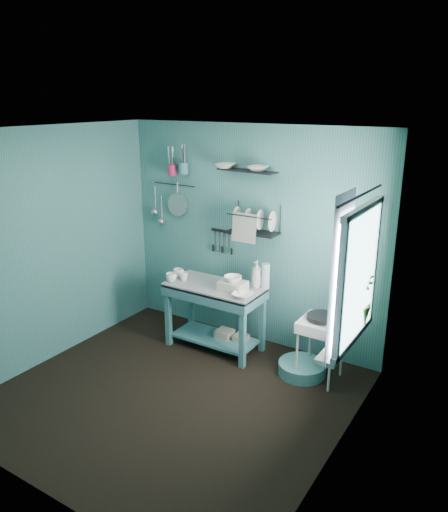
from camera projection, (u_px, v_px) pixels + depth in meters
The scene contains 36 objects.
floor at pixel (173, 395), 4.85m from camera, with size 3.20×3.20×0.00m, color black.
ceiling at pixel (164, 131), 4.08m from camera, with size 3.20×3.20×0.00m, color silver.
wall_back at pixel (251, 236), 5.68m from camera, with size 3.20×3.20×0.00m, color #377271.
wall_front at pixel (27, 340), 3.25m from camera, with size 3.20×3.20×0.00m, color #377271.
wall_left at pixel (49, 247), 5.27m from camera, with size 3.00×3.00×0.00m, color #377271.
wall_right at pixel (341, 313), 3.66m from camera, with size 3.00×3.00×0.00m, color #377271.
work_counter at pixel (215, 317), 5.66m from camera, with size 1.09×0.54×0.77m, color #376C74.
mug_left at pixel (171, 277), 5.64m from camera, with size 0.12×0.12×0.10m, color white.
mug_mid at pixel (184, 277), 5.67m from camera, with size 0.10×0.10×0.09m, color white.
mug_right at pixel (178, 273), 5.78m from camera, with size 0.12×0.12×0.10m, color white.
wash_tub at pixel (233, 286), 5.38m from camera, with size 0.28×0.22×0.10m, color beige.
tub_bowl at pixel (233, 279), 5.36m from camera, with size 0.20×0.20×0.06m, color white.
soap_bottle at pixel (257, 274), 5.45m from camera, with size 0.12×0.12×0.30m, color beige.
water_bottle at pixel (266, 276), 5.41m from camera, with size 0.09×0.09×0.28m, color silver.
counter_bowl at pixel (243, 295), 5.19m from camera, with size 0.22×0.22×0.05m, color white.
hotplate_stand at pixel (320, 350), 5.04m from camera, with size 0.41×0.41×0.65m, color silver.
frying_pan at pixel (322, 317), 4.93m from camera, with size 0.30×0.30×0.04m, color black.
knife_strip at pixel (223, 231), 5.83m from camera, with size 0.32×0.02×0.03m, color black.
dish_rack at pixel (254, 219), 5.44m from camera, with size 0.55×0.24×0.32m, color black.
upper_shelf at pixel (247, 171), 5.37m from camera, with size 0.70×0.18×0.01m, color black.
shelf_bowl_left at pixel (226, 164), 5.49m from camera, with size 0.21×0.21×0.05m, color white.
shelf_bowl_right at pixel (258, 169), 5.29m from camera, with size 0.22×0.22×0.05m, color white.
utensil_cup_magenta at pixel (172, 170), 5.92m from camera, with size 0.11×0.11×0.13m, color #B42154.
utensil_cup_teal at pixel (184, 168), 5.83m from camera, with size 0.11×0.11×0.13m, color teal.
colander at pixel (178, 205), 6.06m from camera, with size 0.28×0.28×0.03m, color #A6AAAF.
ladle_outer at pixel (155, 198), 6.23m from camera, with size 0.01×0.01×0.30m, color #A6AAAF.
ladle_inner at pixel (162, 208), 6.22m from camera, with size 0.01×0.01×0.30m, color #A6AAAF.
hook_rail at pixel (174, 185), 6.03m from camera, with size 0.01×0.01×0.60m, color black.
window_glass at pixel (360, 276), 3.98m from camera, with size 1.10×1.10×0.00m, color white.
windowsill at pixel (344, 340), 4.20m from camera, with size 0.16×0.95×0.04m, color silver.
curtain at pixel (340, 280), 3.76m from camera, with size 1.35×1.35×0.00m, color white.
curtain_rod at pixel (361, 195), 3.81m from camera, with size 0.02×0.02×1.05m, color black.
potted_plant at pixel (355, 299), 4.35m from camera, with size 0.29×0.29×0.51m, color #366A2A.
storage_tin_large at pixel (224, 339), 5.73m from camera, with size 0.18×0.18×0.22m, color gray.
storage_tin_small at pixel (241, 343), 5.66m from camera, with size 0.15×0.15×0.20m, color gray.
floor_basin at pixel (302, 368), 5.20m from camera, with size 0.49×0.49×0.13m, color teal.
Camera 1 is at (2.65, -3.30, 2.76)m, focal length 35.00 mm.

